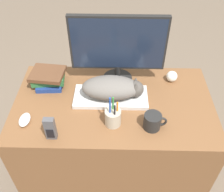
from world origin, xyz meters
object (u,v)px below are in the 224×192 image
Objects in this scene: cat at (114,88)px; pen_cup at (114,117)px; monitor at (118,46)px; phone at (50,129)px; computer_mouse at (25,120)px; keyboard at (111,97)px; book_stack at (48,78)px; coffee_mug at (153,121)px; baseball at (172,76)px.

pen_cup is (0.00, -0.19, -0.03)m from cat.
phone is (-0.33, -0.47, -0.18)m from monitor.
computer_mouse is at bearing -143.71° from monitor.
book_stack is at bearing 163.36° from keyboard.
coffee_mug is 1.80× the size of baseball.
cat is 2.88× the size of coffee_mug.
monitor reaches higher than keyboard.
pen_cup is at bearing 17.80° from phone.
book_stack reaches higher than baseball.
computer_mouse is at bearing -158.02° from cat.
pen_cup reaches higher than baseball.
monitor is at bearing 83.16° from cat.
pen_cup is 0.92× the size of book_stack.
monitor is 0.60m from phone.
monitor is at bearing 7.68° from book_stack.
phone is (0.17, -0.10, 0.05)m from computer_mouse.
computer_mouse is at bearing 178.27° from coffee_mug.
computer_mouse is at bearing -103.35° from book_stack.
phone is 0.42m from book_stack.
book_stack is (-0.77, -0.06, 0.02)m from baseball.
cat is 0.30m from coffee_mug.
cat is 0.64× the size of monitor.
cat is 5.20× the size of baseball.
monitor is 0.42m from pen_cup.
monitor is 2.61× the size of book_stack.
pen_cup is (0.48, -0.00, 0.03)m from computer_mouse.
monitor is 2.85× the size of pen_cup.
coffee_mug is at bearing -5.44° from pen_cup.
baseball is 0.82m from phone.
computer_mouse is 1.45× the size of baseball.
coffee_mug is at bearing -1.73° from computer_mouse.
monitor is at bearing -179.88° from baseball.
cat reaches higher than keyboard.
coffee_mug is at bearing -111.87° from baseball.
monitor reaches higher than computer_mouse.
keyboard is at bearing -16.64° from book_stack.
pen_cup is at bearing -92.75° from monitor.
book_stack reaches higher than computer_mouse.
phone reaches higher than coffee_mug.
pen_cup reaches higher than computer_mouse.
coffee_mug is 0.58× the size of book_stack.
baseball is (0.38, 0.17, 0.02)m from keyboard.
computer_mouse is 0.72× the size of phone.
monitor is 4.53× the size of coffee_mug.
cat reaches higher than coffee_mug.
pen_cup is (-0.02, -0.37, -0.20)m from monitor.
computer_mouse reaches higher than keyboard.
book_stack is (-0.09, 0.41, -0.02)m from phone.
computer_mouse is at bearing -157.28° from keyboard.
phone is (-0.31, -0.29, -0.02)m from cat.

